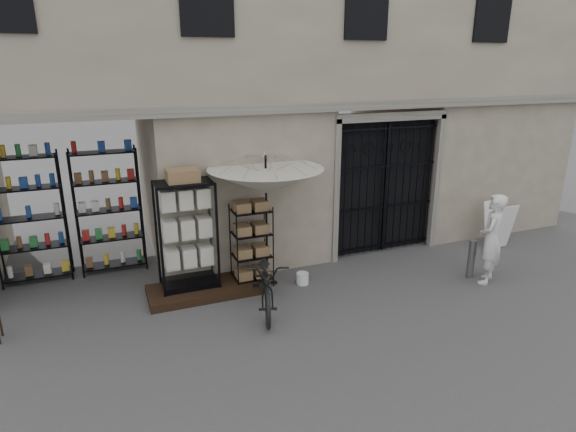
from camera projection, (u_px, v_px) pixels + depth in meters
name	position (u px, v px, depth m)	size (l,w,h in m)	color
ground	(361.00, 308.00, 8.31)	(80.00, 80.00, 0.00)	#252528
main_building	(278.00, 41.00, 10.48)	(14.00, 4.00, 9.00)	gray
shop_recess	(71.00, 209.00, 8.74)	(3.00, 1.70, 3.00)	black
shop_shelving	(70.00, 215.00, 9.24)	(2.70, 0.50, 2.50)	black
iron_gate	(382.00, 185.00, 10.49)	(2.50, 0.21, 3.00)	black
step_platform	(204.00, 290.00, 8.81)	(2.00, 0.90, 0.15)	black
display_cabinet	(187.00, 240.00, 8.56)	(1.11, 0.87, 2.11)	black
wire_rack	(252.00, 247.00, 8.98)	(0.73, 0.55, 1.57)	black
market_umbrella	(266.00, 174.00, 8.60)	(1.88, 1.91, 2.98)	black
white_bucket	(302.00, 278.00, 9.19)	(0.23, 0.23, 0.22)	silver
bicycle	(267.00, 308.00, 8.30)	(0.66, 1.00, 1.89)	black
steel_bollard	(471.00, 259.00, 9.40)	(0.14, 0.14, 0.77)	slate
shopkeeper	(485.00, 281.00, 9.32)	(0.64, 1.75, 0.42)	silver
easel_sign	(498.00, 225.00, 10.90)	(0.51, 0.58, 1.03)	silver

